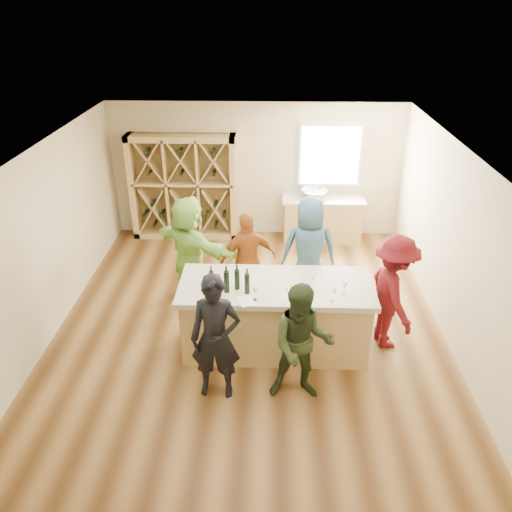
{
  "coord_description": "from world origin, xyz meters",
  "views": [
    {
      "loc": [
        0.31,
        -6.46,
        4.7
      ],
      "look_at": [
        0.1,
        0.2,
        1.15
      ],
      "focal_mm": 35.0,
      "sensor_mm": 36.0,
      "label": 1
    }
  ],
  "objects_px": {
    "wine_bottle_d": "(247,284)",
    "person_far_right": "(309,250)",
    "sink": "(314,194)",
    "person_server": "(392,293)",
    "wine_bottle_b": "(227,282)",
    "wine_rack": "(184,187)",
    "wine_bottle_a": "(211,280)",
    "person_far_left": "(190,249)",
    "wine_bottle_c": "(237,280)",
    "person_near_right": "(302,344)",
    "person_near_left": "(216,338)",
    "person_far_mid": "(248,259)",
    "tasting_counter_base": "(275,318)"
  },
  "relations": [
    {
      "from": "person_server",
      "to": "sink",
      "type": "bearing_deg",
      "value": 3.55
    },
    {
      "from": "wine_bottle_c",
      "to": "person_server",
      "type": "height_order",
      "value": "person_server"
    },
    {
      "from": "wine_bottle_a",
      "to": "person_far_right",
      "type": "distance_m",
      "value": 2.08
    },
    {
      "from": "wine_rack",
      "to": "person_far_right",
      "type": "bearing_deg",
      "value": -44.73
    },
    {
      "from": "wine_bottle_b",
      "to": "person_near_right",
      "type": "height_order",
      "value": "person_near_right"
    },
    {
      "from": "person_near_left",
      "to": "person_near_right",
      "type": "relative_size",
      "value": 1.06
    },
    {
      "from": "person_near_left",
      "to": "person_far_left",
      "type": "xyz_separation_m",
      "value": [
        -0.67,
        2.31,
        0.05
      ]
    },
    {
      "from": "wine_rack",
      "to": "tasting_counter_base",
      "type": "xyz_separation_m",
      "value": [
        1.9,
        -3.77,
        -0.6
      ]
    },
    {
      "from": "tasting_counter_base",
      "to": "wine_bottle_b",
      "type": "xyz_separation_m",
      "value": [
        -0.67,
        -0.22,
        0.74
      ]
    },
    {
      "from": "tasting_counter_base",
      "to": "person_far_right",
      "type": "relative_size",
      "value": 1.4
    },
    {
      "from": "wine_bottle_a",
      "to": "sink",
      "type": "bearing_deg",
      "value": 66.37
    },
    {
      "from": "wine_rack",
      "to": "wine_bottle_a",
      "type": "height_order",
      "value": "wine_rack"
    },
    {
      "from": "wine_bottle_c",
      "to": "person_server",
      "type": "xyz_separation_m",
      "value": [
        2.21,
        0.28,
        -0.34
      ]
    },
    {
      "from": "wine_rack",
      "to": "wine_bottle_c",
      "type": "distance_m",
      "value": 4.14
    },
    {
      "from": "sink",
      "to": "person_far_left",
      "type": "bearing_deg",
      "value": -133.14
    },
    {
      "from": "person_near_right",
      "to": "person_far_right",
      "type": "xyz_separation_m",
      "value": [
        0.23,
        2.33,
        0.1
      ]
    },
    {
      "from": "wine_rack",
      "to": "tasting_counter_base",
      "type": "distance_m",
      "value": 4.27
    },
    {
      "from": "wine_bottle_c",
      "to": "person_server",
      "type": "relative_size",
      "value": 0.17
    },
    {
      "from": "person_near_left",
      "to": "person_server",
      "type": "xyz_separation_m",
      "value": [
        2.42,
        1.13,
        0.01
      ]
    },
    {
      "from": "wine_bottle_d",
      "to": "person_far_right",
      "type": "xyz_separation_m",
      "value": [
        0.94,
        1.58,
        -0.3
      ]
    },
    {
      "from": "sink",
      "to": "person_server",
      "type": "xyz_separation_m",
      "value": [
        0.87,
        -3.55,
        -0.13
      ]
    },
    {
      "from": "person_far_right",
      "to": "person_far_left",
      "type": "height_order",
      "value": "person_far_right"
    },
    {
      "from": "wine_bottle_b",
      "to": "wine_bottle_c",
      "type": "xyz_separation_m",
      "value": [
        0.14,
        0.08,
        -0.01
      ]
    },
    {
      "from": "tasting_counter_base",
      "to": "wine_bottle_c",
      "type": "relative_size",
      "value": 8.87
    },
    {
      "from": "person_far_mid",
      "to": "person_far_left",
      "type": "relative_size",
      "value": 0.88
    },
    {
      "from": "wine_bottle_b",
      "to": "person_near_right",
      "type": "bearing_deg",
      "value": -38.01
    },
    {
      "from": "wine_rack",
      "to": "sink",
      "type": "height_order",
      "value": "wine_rack"
    },
    {
      "from": "tasting_counter_base",
      "to": "person_server",
      "type": "bearing_deg",
      "value": 5.13
    },
    {
      "from": "tasting_counter_base",
      "to": "person_near_right",
      "type": "xyz_separation_m",
      "value": [
        0.33,
        -1.0,
        0.32
      ]
    },
    {
      "from": "person_server",
      "to": "person_far_right",
      "type": "distance_m",
      "value": 1.63
    },
    {
      "from": "tasting_counter_base",
      "to": "person_far_mid",
      "type": "xyz_separation_m",
      "value": [
        -0.45,
        1.21,
        0.31
      ]
    },
    {
      "from": "wine_bottle_a",
      "to": "person_far_right",
      "type": "relative_size",
      "value": 0.14
    },
    {
      "from": "sink",
      "to": "wine_bottle_b",
      "type": "distance_m",
      "value": 4.19
    },
    {
      "from": "wine_bottle_b",
      "to": "person_far_right",
      "type": "bearing_deg",
      "value": 51.83
    },
    {
      "from": "wine_bottle_d",
      "to": "person_near_right",
      "type": "xyz_separation_m",
      "value": [
        0.72,
        -0.76,
        -0.4
      ]
    },
    {
      "from": "sink",
      "to": "wine_bottle_d",
      "type": "relative_size",
      "value": 1.85
    },
    {
      "from": "sink",
      "to": "wine_bottle_d",
      "type": "xyz_separation_m",
      "value": [
        -1.19,
        -3.94,
        0.21
      ]
    },
    {
      "from": "wine_bottle_b",
      "to": "person_far_mid",
      "type": "bearing_deg",
      "value": 81.22
    },
    {
      "from": "person_far_left",
      "to": "sink",
      "type": "bearing_deg",
      "value": -98.17
    },
    {
      "from": "wine_rack",
      "to": "tasting_counter_base",
      "type": "relative_size",
      "value": 0.85
    },
    {
      "from": "wine_bottle_c",
      "to": "person_near_right",
      "type": "height_order",
      "value": "person_near_right"
    },
    {
      "from": "wine_bottle_a",
      "to": "wine_bottle_d",
      "type": "xyz_separation_m",
      "value": [
        0.49,
        -0.09,
        0.01
      ]
    },
    {
      "from": "wine_bottle_d",
      "to": "person_far_right",
      "type": "relative_size",
      "value": 0.16
    },
    {
      "from": "wine_bottle_c",
      "to": "person_far_right",
      "type": "distance_m",
      "value": 1.85
    },
    {
      "from": "wine_bottle_b",
      "to": "wine_bottle_d",
      "type": "bearing_deg",
      "value": -4.13
    },
    {
      "from": "wine_bottle_b",
      "to": "wine_bottle_c",
      "type": "distance_m",
      "value": 0.16
    },
    {
      "from": "wine_bottle_a",
      "to": "person_server",
      "type": "height_order",
      "value": "person_server"
    },
    {
      "from": "tasting_counter_base",
      "to": "wine_bottle_d",
      "type": "relative_size",
      "value": 8.89
    },
    {
      "from": "person_near_left",
      "to": "wine_bottle_d",
      "type": "bearing_deg",
      "value": 66.34
    },
    {
      "from": "person_near_right",
      "to": "person_server",
      "type": "height_order",
      "value": "person_server"
    }
  ]
}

